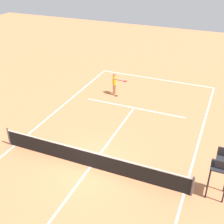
# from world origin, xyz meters

# --- Properties ---
(ground_plane) EXTENTS (60.00, 60.00, 0.00)m
(ground_plane) POSITION_xyz_m (0.00, 0.00, 0.00)
(ground_plane) COLOR #D37A4C
(court_lines) EXTENTS (9.43, 24.37, 0.01)m
(court_lines) POSITION_xyz_m (0.00, 0.00, 0.00)
(court_lines) COLOR white
(court_lines) RESTS_ON ground
(tennis_net) EXTENTS (10.03, 0.10, 1.07)m
(tennis_net) POSITION_xyz_m (0.00, 0.00, 0.50)
(tennis_net) COLOR #4C4C51
(tennis_net) RESTS_ON ground
(player_serving) EXTENTS (1.24, 0.68, 1.65)m
(player_serving) POSITION_xyz_m (2.01, -8.12, 0.98)
(player_serving) COLOR #9E704C
(player_serving) RESTS_ON ground
(tennis_ball) EXTENTS (0.07, 0.07, 0.07)m
(tennis_ball) POSITION_xyz_m (1.83, -5.72, 0.03)
(tennis_ball) COLOR #CCE033
(tennis_ball) RESTS_ON ground
(umpire_chair) EXTENTS (0.80, 0.80, 2.41)m
(umpire_chair) POSITION_xyz_m (-5.91, -0.47, 1.61)
(umpire_chair) COLOR #232328
(umpire_chair) RESTS_ON ground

